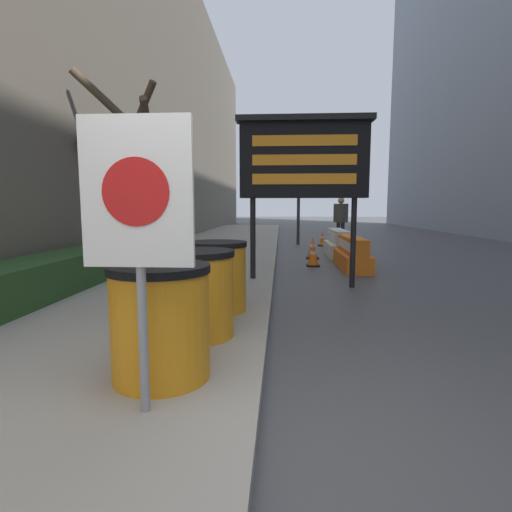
# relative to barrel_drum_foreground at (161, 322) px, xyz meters

# --- Properties ---
(ground_plane) EXTENTS (120.00, 120.00, 0.00)m
(ground_plane) POSITION_rel_barrel_drum_foreground_xyz_m (0.78, -0.86, -0.59)
(ground_plane) COLOR #474749
(building_left_facade) EXTENTS (0.40, 50.40, 12.15)m
(building_left_facade) POSITION_rel_barrel_drum_foreground_xyz_m (-3.44, 8.94, 5.48)
(building_left_facade) COLOR #706656
(building_left_facade) RESTS_ON ground_plane
(hedge_strip) EXTENTS (0.90, 5.06, 0.56)m
(hedge_strip) POSITION_rel_barrel_drum_foreground_xyz_m (-2.64, 2.67, -0.16)
(hedge_strip) COLOR #284C23
(hedge_strip) RESTS_ON sidewalk_left
(bare_tree) EXTENTS (2.02, 2.16, 4.09)m
(bare_tree) POSITION_rel_barrel_drum_foreground_xyz_m (-2.66, 5.82, 1.60)
(bare_tree) COLOR #4C3D2D
(bare_tree) RESTS_ON sidewalk_left
(barrel_drum_foreground) EXTENTS (0.77, 0.77, 0.88)m
(barrel_drum_foreground) POSITION_rel_barrel_drum_foreground_xyz_m (0.00, 0.00, 0.00)
(barrel_drum_foreground) COLOR orange
(barrel_drum_foreground) RESTS_ON sidewalk_left
(barrel_drum_middle) EXTENTS (0.77, 0.77, 0.88)m
(barrel_drum_middle) POSITION_rel_barrel_drum_foreground_xyz_m (0.07, 1.02, 0.00)
(barrel_drum_middle) COLOR orange
(barrel_drum_middle) RESTS_ON sidewalk_left
(barrel_drum_back) EXTENTS (0.77, 0.77, 0.88)m
(barrel_drum_back) POSITION_rel_barrel_drum_foreground_xyz_m (0.10, 2.04, 0.00)
(barrel_drum_back) COLOR orange
(barrel_drum_back) RESTS_ON sidewalk_left
(warning_sign) EXTENTS (0.69, 0.08, 1.86)m
(warning_sign) POSITION_rel_barrel_drum_foreground_xyz_m (0.05, -0.53, 0.85)
(warning_sign) COLOR gray
(warning_sign) RESTS_ON sidewalk_left
(message_board) EXTENTS (2.40, 0.36, 3.05)m
(message_board) POSITION_rel_barrel_drum_foreground_xyz_m (1.31, 4.38, 1.71)
(message_board) COLOR black
(message_board) RESTS_ON ground_plane
(jersey_barrier_orange_near) EXTENTS (0.61, 2.19, 0.76)m
(jersey_barrier_orange_near) POSITION_rel_barrel_drum_foreground_xyz_m (2.62, 6.73, -0.26)
(jersey_barrier_orange_near) COLOR orange
(jersey_barrier_orange_near) RESTS_ON ground_plane
(jersey_barrier_white) EXTENTS (0.65, 2.15, 0.79)m
(jersey_barrier_white) POSITION_rel_barrel_drum_foreground_xyz_m (2.62, 9.16, -0.24)
(jersey_barrier_white) COLOR silver
(jersey_barrier_white) RESTS_ON ground_plane
(traffic_cone_near) EXTENTS (0.32, 0.32, 0.57)m
(traffic_cone_near) POSITION_rel_barrel_drum_foreground_xyz_m (2.48, 12.29, -0.31)
(traffic_cone_near) COLOR black
(traffic_cone_near) RESTS_ON ground_plane
(traffic_cone_mid) EXTENTS (0.36, 0.36, 0.64)m
(traffic_cone_mid) POSITION_rel_barrel_drum_foreground_xyz_m (1.82, 8.48, -0.28)
(traffic_cone_mid) COLOR black
(traffic_cone_mid) RESTS_ON ground_plane
(traffic_cone_far) EXTENTS (0.32, 0.32, 0.58)m
(traffic_cone_far) POSITION_rel_barrel_drum_foreground_xyz_m (1.72, 6.97, -0.31)
(traffic_cone_far) COLOR black
(traffic_cone_far) RESTS_ON ground_plane
(traffic_light_near_curb) EXTENTS (0.28, 0.44, 4.03)m
(traffic_light_near_curb) POSITION_rel_barrel_drum_foreground_xyz_m (1.59, 12.78, 2.33)
(traffic_light_near_curb) COLOR #2D2D30
(traffic_light_near_curb) RESTS_ON ground_plane
(pedestrian_worker) EXTENTS (0.52, 0.56, 1.84)m
(pedestrian_worker) POSITION_rel_barrel_drum_foreground_xyz_m (3.17, 12.46, 0.49)
(pedestrian_worker) COLOR #23283D
(pedestrian_worker) RESTS_ON ground_plane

